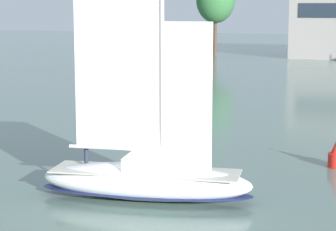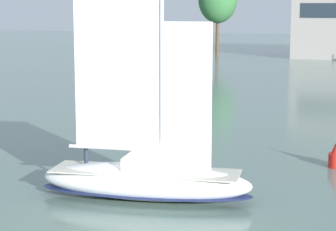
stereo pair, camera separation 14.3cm
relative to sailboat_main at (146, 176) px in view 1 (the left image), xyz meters
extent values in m
plane|color=slate|center=(-0.01, 0.00, -1.08)|extent=(400.00, 400.00, 0.00)
cylinder|color=#4C3828|center=(-22.72, 89.88, 2.89)|extent=(0.64, 0.64, 7.94)
ellipsoid|color=silver|center=(-0.01, 0.00, -0.24)|extent=(10.14, 4.16, 1.67)
ellipsoid|color=#19234C|center=(-0.01, 0.00, -0.70)|extent=(10.24, 4.20, 0.20)
cube|color=#BCB7A8|center=(-0.01, 0.00, 0.25)|extent=(8.91, 3.55, 0.06)
cube|color=beige|center=(0.47, 0.07, 0.62)|extent=(3.01, 2.31, 0.69)
cylinder|color=silver|center=(0.77, 0.11, 6.43)|extent=(0.20, 0.20, 12.30)
cylinder|color=silver|center=(-1.43, -0.21, 1.26)|extent=(4.41, 0.81, 0.17)
cube|color=silver|center=(-1.25, -0.18, 6.30)|extent=(4.04, 0.62, 10.09)
cube|color=silver|center=(1.94, 0.28, 3.66)|extent=(2.15, 0.34, 6.77)
cylinder|color=#232838|center=(-2.98, -0.10, 0.70)|extent=(0.23, 0.23, 0.85)
cylinder|color=#1E4CA5|center=(-2.98, -0.10, 1.45)|extent=(0.39, 0.39, 0.65)
sphere|color=tan|center=(-2.98, -0.10, 1.90)|extent=(0.24, 0.24, 0.24)
camera|label=1|loc=(11.04, -27.02, 7.62)|focal=70.00mm
camera|label=2|loc=(11.17, -26.97, 7.62)|focal=70.00mm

